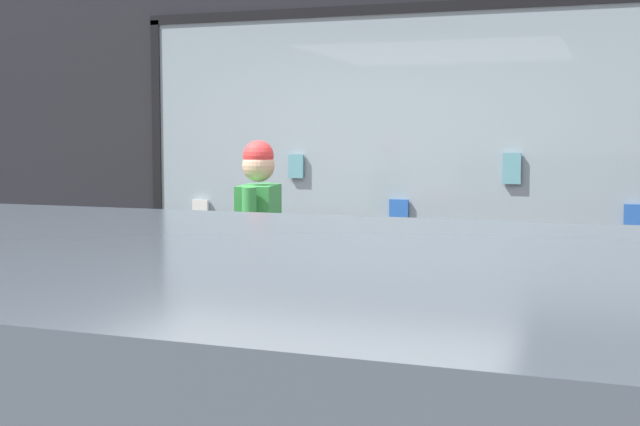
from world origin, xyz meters
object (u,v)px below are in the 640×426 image
object	(u,v)px
display_table_left	(149,255)
display_table_right	(578,277)
small_dog	(312,354)
person_browsing	(259,245)

from	to	relation	value
display_table_left	display_table_right	bearing A→B (deg)	-0.07
display_table_left	small_dog	size ratio (longest dim) A/B	5.11
person_browsing	display_table_left	bearing A→B (deg)	51.99
display_table_right	small_dog	bearing A→B (deg)	-155.38
display_table_left	display_table_right	xyz separation A→B (m)	(3.10, -0.00, -0.01)
display_table_right	person_browsing	xyz separation A→B (m)	(-1.96, -0.58, 0.19)
small_dog	display_table_right	bearing A→B (deg)	-89.36
person_browsing	small_dog	distance (m)	0.78
display_table_left	person_browsing	world-z (taller)	person_browsing
person_browsing	small_dog	size ratio (longest dim) A/B	3.07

